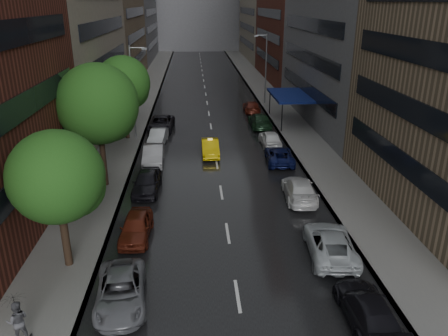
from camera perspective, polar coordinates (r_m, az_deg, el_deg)
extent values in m
cube|color=black|center=(64.43, -2.34, 9.26)|extent=(14.00, 140.00, 0.01)
cube|color=gray|center=(64.79, -10.42, 9.07)|extent=(4.00, 140.00, 0.15)
cube|color=gray|center=(65.30, 5.69, 9.40)|extent=(4.00, 140.00, 0.15)
cube|color=#937A5B|center=(78.20, -14.51, 18.85)|extent=(8.00, 28.00, 22.00)
cube|color=slate|center=(51.89, 15.80, 19.06)|extent=(8.00, 28.00, 24.00)
cylinder|color=#382619|center=(23.95, -20.10, -7.89)|extent=(0.40, 0.40, 4.08)
sphere|color=#1E5116|center=(22.70, -21.05, -1.09)|extent=(4.66, 4.66, 4.66)
cylinder|color=#382619|center=(33.27, -15.53, 1.68)|extent=(0.40, 0.40, 5.04)
sphere|color=#1E5116|center=(32.26, -16.18, 8.03)|extent=(5.76, 5.76, 5.76)
cylinder|color=#382619|center=(44.68, -12.68, 6.48)|extent=(0.40, 0.40, 4.56)
sphere|color=#1E5116|center=(43.98, -13.04, 10.79)|extent=(5.21, 5.21, 5.21)
imported|color=#DBB60B|center=(39.41, -1.81, 2.68)|extent=(1.56, 4.33, 1.42)
imported|color=slate|center=(21.28, -13.33, -15.36)|extent=(2.70, 5.04, 1.35)
imported|color=#5F2113|center=(26.29, -11.40, -7.53)|extent=(1.87, 4.29, 1.44)
imported|color=black|center=(32.22, -10.05, -1.79)|extent=(2.07, 4.71, 1.58)
imported|color=#939398|center=(37.75, -9.21, 1.69)|extent=(1.77, 4.80, 1.57)
imported|color=#B0B5BA|center=(43.21, -8.60, 4.09)|extent=(1.87, 4.36, 1.40)
imported|color=black|center=(47.65, -8.21, 5.77)|extent=(2.88, 5.59, 1.51)
imported|color=black|center=(20.65, 18.27, -17.12)|extent=(2.01, 4.84, 1.40)
imported|color=silver|center=(24.84, 13.70, -9.52)|extent=(2.92, 5.45, 1.46)
imported|color=silver|center=(31.09, 9.81, -2.74)|extent=(2.43, 5.23, 1.48)
imported|color=#0E1443|center=(37.81, 7.25, 1.65)|extent=(2.55, 4.98, 1.35)
imported|color=white|center=(42.24, 6.04, 3.88)|extent=(1.85, 4.39, 1.48)
imported|color=#16321C|center=(48.50, 4.72, 6.22)|extent=(2.18, 5.35, 1.55)
imported|color=maroon|center=(55.40, 3.62, 8.02)|extent=(1.98, 4.75, 1.37)
imported|color=#515156|center=(20.38, -25.35, -17.61)|extent=(1.02, 0.88, 1.79)
imported|color=black|center=(19.94, -25.70, -15.89)|extent=(0.96, 0.98, 0.88)
cylinder|color=gray|center=(44.28, -11.85, 9.57)|extent=(0.18, 0.18, 9.00)
cube|color=gray|center=(43.51, -10.38, 15.08)|extent=(0.50, 0.22, 0.16)
cylinder|color=gray|center=(59.46, 5.48, 12.74)|extent=(0.18, 0.18, 9.00)
cube|color=gray|center=(58.80, 4.22, 16.81)|extent=(0.50, 0.22, 0.16)
cube|color=navy|center=(50.27, 8.63, 9.36)|extent=(4.00, 8.00, 0.25)
cylinder|color=black|center=(46.64, 7.58, 6.62)|extent=(0.12, 0.12, 3.00)
cylinder|color=black|center=(53.91, 6.01, 8.63)|extent=(0.12, 0.12, 3.00)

